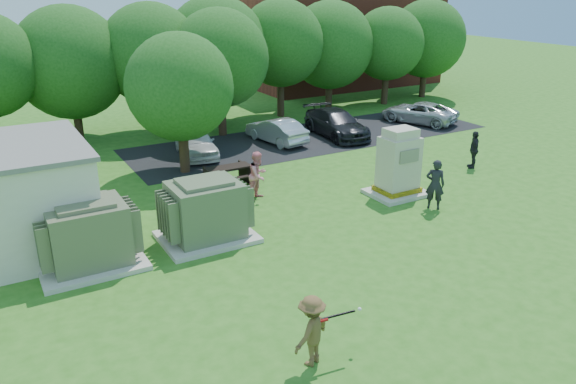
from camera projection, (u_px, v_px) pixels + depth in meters
ground at (357, 277)px, 16.22m from camera, size 120.00×120.00×0.00m
brick_building at (340, 33)px, 45.07m from camera, size 15.00×8.00×8.00m
parking_strip at (313, 138)px, 30.42m from camera, size 20.00×6.00×0.01m
transformer_left at (88, 236)px, 16.51m from camera, size 3.00×2.40×2.07m
transformer_right at (206, 212)px, 18.23m from camera, size 3.00×2.40×2.07m
generator_cabinet at (398, 166)px, 21.99m from camera, size 2.22×1.82×2.71m
picnic_table at (229, 174)px, 23.28m from camera, size 1.88×1.41×0.80m
batter at (312, 331)px, 12.28m from camera, size 1.25×1.01×1.68m
person_by_generator at (435, 184)px, 20.73m from camera, size 0.81×0.81×1.91m
person_at_picnic at (258, 175)px, 21.69m from camera, size 1.15×1.07×1.89m
person_walking_right at (474, 150)px, 25.33m from camera, size 0.93×1.05×1.70m
car_white at (196, 142)px, 27.12m from camera, size 2.17×4.16×1.35m
car_silver_a at (276, 131)px, 29.34m from camera, size 1.91×4.05×1.28m
car_dark at (336, 123)px, 30.51m from camera, size 2.36×5.03×1.42m
car_silver_b at (419, 112)px, 33.40m from camera, size 3.65×4.96×1.25m
batting_equipment at (339, 315)px, 12.42m from camera, size 1.22×0.21×0.18m
tree_row at (184, 56)px, 30.57m from camera, size 41.30×13.30×7.30m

